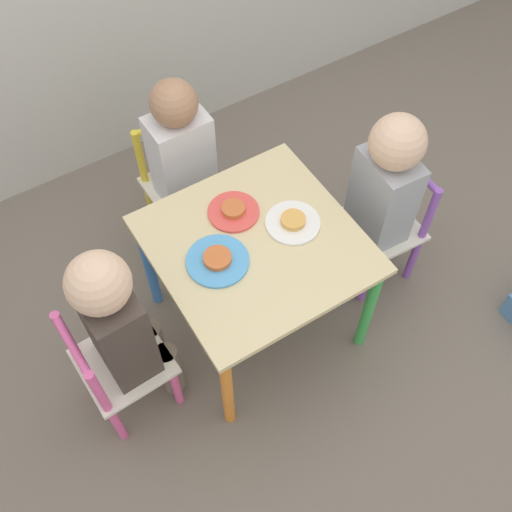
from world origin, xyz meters
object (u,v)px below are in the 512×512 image
child_right (381,192)px  plate_back (233,211)px  chair_pink (117,367)px  child_left (121,323)px  plate_left (217,260)px  chair_yellow (181,185)px  chair_purple (384,226)px  plate_right (293,222)px  child_back (184,158)px  kids_table (256,256)px

child_right → plate_back: (-0.46, 0.16, 0.03)m
chair_pink → child_right: 1.00m
child_left → plate_left: size_ratio=4.17×
chair_yellow → chair_pink: bearing=-134.0°
chair_pink → chair_purple: same height
plate_right → plate_left: bearing=180.0°
chair_purple → plate_right: 0.46m
chair_pink → chair_yellow: bearing=-46.0°
child_back → plate_left: size_ratio=4.03×
kids_table → chair_yellow: (-0.01, 0.52, -0.17)m
kids_table → plate_right: bearing=0.0°
child_right → plate_back: size_ratio=4.78×
chair_pink → kids_table: bearing=-90.0°
kids_table → child_left: child_left is taller
kids_table → plate_left: plate_left is taller
plate_left → plate_right: bearing=-0.0°
chair_purple → plate_back: 0.60m
child_right → plate_left: child_right is taller
kids_table → chair_yellow: 0.54m
child_back → plate_left: child_back is taller
child_back → plate_right: (0.14, -0.46, 0.05)m
child_back → plate_back: child_back is taller
chair_pink → plate_back: 0.60m
chair_pink → chair_purple: 1.03m
plate_right → child_right: bearing=-5.1°
chair_purple → child_back: 0.74m
chair_pink → child_back: child_back is taller
kids_table → child_back: bearing=90.9°
chair_yellow → chair_purple: (0.52, -0.55, 0.00)m
child_right → plate_left: bearing=-89.2°
kids_table → plate_left: (-0.13, 0.00, 0.08)m
chair_purple → plate_back: size_ratio=3.13×
plate_left → chair_purple: bearing=-2.9°
child_left → plate_right: child_left is taller
chair_yellow → plate_right: size_ratio=2.97×
child_back → child_right: 0.67m
plate_back → child_right: bearing=-19.4°
chair_yellow → child_back: 0.21m
chair_pink → plate_left: size_ratio=2.70×
chair_yellow → child_left: (-0.45, -0.54, 0.22)m
kids_table → plate_left: 0.15m
child_left → plate_right: size_ratio=4.59×
kids_table → child_left: bearing=-177.0°
chair_pink → plate_right: plate_right is taller
plate_back → plate_right: (0.13, -0.13, 0.00)m
chair_yellow → child_left: bearing=-130.6°
chair_pink → plate_back: bearing=-75.8°
chair_purple → plate_right: plate_right is taller
chair_purple → plate_back: (-0.52, 0.16, 0.25)m
child_right → plate_left: 0.59m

